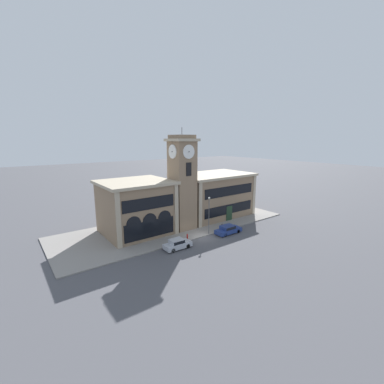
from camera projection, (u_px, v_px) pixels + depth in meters
ground_plane at (202, 237)px, 41.14m from camera, size 300.00×300.00×0.00m
sidewalk_kerb at (176, 225)px, 46.99m from camera, size 42.10×15.00×0.15m
clock_tower at (182, 183)px, 43.70m from camera, size 4.38×4.38×17.38m
town_hall_left_wing at (136, 207)px, 42.35m from camera, size 11.13×10.17×8.85m
town_hall_right_wing at (213, 195)px, 52.37m from camera, size 15.61×10.17×8.68m
parked_car_near at (177, 244)px, 36.74m from camera, size 4.09×1.76×1.48m
parked_car_mid at (228, 229)px, 42.75m from camera, size 4.74×1.92×1.42m
street_lamp at (209, 210)px, 41.57m from camera, size 0.36×0.36×6.23m
bollard at (222, 227)px, 44.13m from camera, size 0.18×0.18×1.06m
fire_hydrant at (187, 237)px, 39.93m from camera, size 0.22×0.22×0.87m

